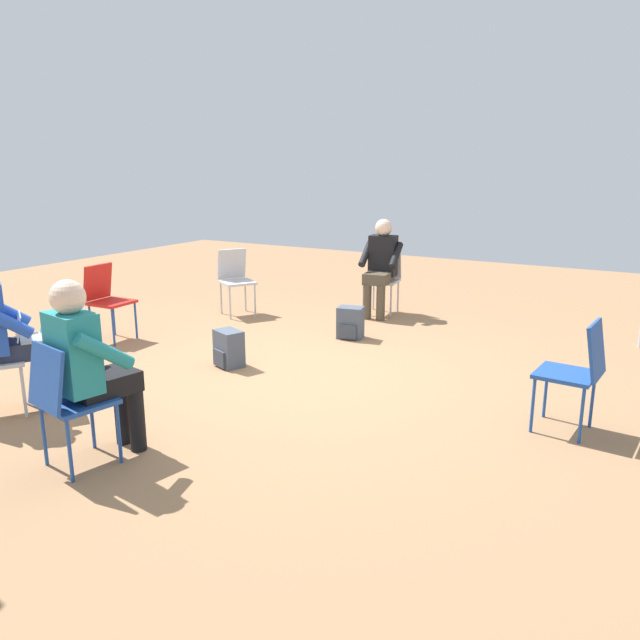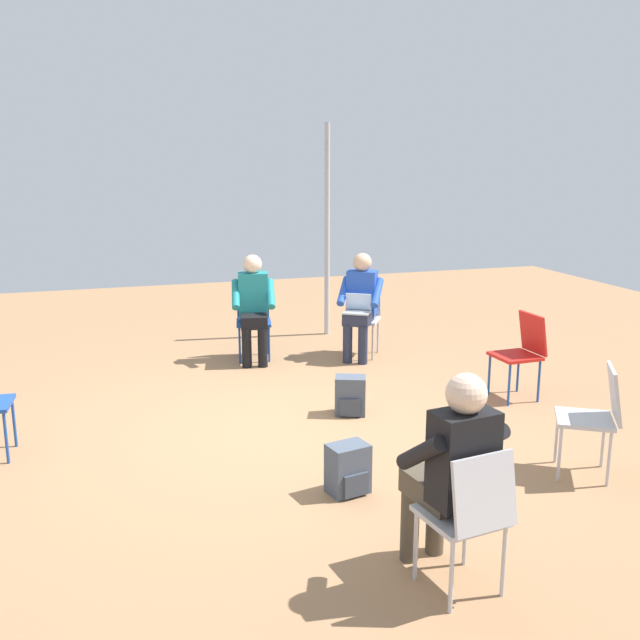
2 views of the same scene
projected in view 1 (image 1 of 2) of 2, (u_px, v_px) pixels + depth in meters
The scene contains 11 objects.
ground_plane at pixel (298, 372), 5.94m from camera, with size 15.38×15.38×0.00m, color #99704C.
chair_west at pixel (67, 397), 3.95m from camera, with size 0.50×0.47×0.85m.
chair_east at pixel (384, 276), 8.19m from camera, with size 0.49×0.45×0.85m.
chair_south at pixel (577, 368), 4.49m from camera, with size 0.43×0.47×0.85m.
chair_north at pixel (107, 297), 6.91m from camera, with size 0.42×0.45×0.85m.
chair_northeast at pixel (235, 277), 8.10m from camera, with size 0.56×0.58×0.85m.
person_with_laptop at pixel (5, 328), 4.82m from camera, with size 0.64×0.63×1.24m.
person_in_black at pixel (381, 262), 8.00m from camera, with size 0.55×0.54×1.24m.
person_in_teal at pixel (88, 361), 4.02m from camera, with size 0.57×0.56×1.24m.
backpack_near_laptop_user at pixel (350, 325), 7.05m from camera, with size 0.29×0.32×0.36m.
backpack_by_empty_chair at pixel (229, 351), 6.07m from camera, with size 0.30×0.33×0.36m.
Camera 1 is at (-4.77, -3.01, 1.93)m, focal length 35.00 mm.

